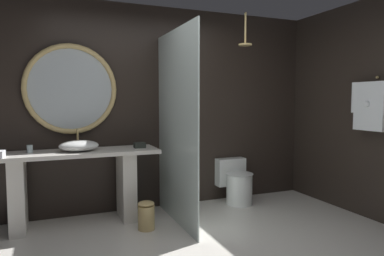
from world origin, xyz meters
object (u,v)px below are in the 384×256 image
(round_wall_mirror, at_px, (71,89))
(rain_shower_head, at_px, (245,40))
(waste_bin, at_px, (146,215))
(tumbler_cup, at_px, (30,149))
(vessel_sink, at_px, (79,146))
(toilet, at_px, (236,182))
(hanging_bathrobe, at_px, (372,104))
(tissue_box, at_px, (140,145))

(round_wall_mirror, distance_m, rain_shower_head, 2.21)
(waste_bin, bearing_deg, rain_shower_head, 10.67)
(tumbler_cup, height_order, round_wall_mirror, round_wall_mirror)
(vessel_sink, bearing_deg, waste_bin, -34.47)
(rain_shower_head, bearing_deg, vessel_sink, 174.65)
(toilet, bearing_deg, waste_bin, -159.52)
(tumbler_cup, relative_size, waste_bin, 0.27)
(vessel_sink, xyz_separation_m, waste_bin, (0.65, -0.45, -0.74))
(hanging_bathrobe, height_order, toilet, hanging_bathrobe)
(rain_shower_head, height_order, waste_bin, rain_shower_head)
(tissue_box, height_order, waste_bin, tissue_box)
(tumbler_cup, relative_size, round_wall_mirror, 0.08)
(rain_shower_head, relative_size, waste_bin, 1.30)
(rain_shower_head, bearing_deg, toilet, 82.65)
(tumbler_cup, bearing_deg, waste_bin, -24.11)
(round_wall_mirror, distance_m, toilet, 2.45)
(tissue_box, bearing_deg, vessel_sink, -179.59)
(toilet, height_order, waste_bin, toilet)
(round_wall_mirror, xyz_separation_m, rain_shower_head, (2.07, -0.46, 0.62))
(vessel_sink, relative_size, round_wall_mirror, 0.41)
(vessel_sink, bearing_deg, rain_shower_head, -5.35)
(tumbler_cup, bearing_deg, tissue_box, -3.14)
(tissue_box, height_order, rain_shower_head, rain_shower_head)
(round_wall_mirror, xyz_separation_m, hanging_bathrobe, (3.16, -1.42, -0.17))
(tissue_box, height_order, round_wall_mirror, round_wall_mirror)
(rain_shower_head, relative_size, hanging_bathrobe, 0.66)
(vessel_sink, relative_size, tissue_box, 3.32)
(tumbler_cup, height_order, toilet, tumbler_cup)
(toilet, bearing_deg, round_wall_mirror, 174.80)
(tumbler_cup, height_order, waste_bin, tumbler_cup)
(waste_bin, bearing_deg, toilet, 20.48)
(hanging_bathrobe, xyz_separation_m, toilet, (-1.06, 1.23, -1.08))
(vessel_sink, distance_m, hanging_bathrobe, 3.35)
(hanging_bathrobe, relative_size, waste_bin, 1.98)
(tissue_box, xyz_separation_m, round_wall_mirror, (-0.75, 0.26, 0.67))
(vessel_sink, height_order, toilet, vessel_sink)
(vessel_sink, bearing_deg, tissue_box, 0.41)
(round_wall_mirror, distance_m, waste_bin, 1.70)
(vessel_sink, distance_m, toilet, 2.14)
(round_wall_mirror, bearing_deg, toilet, -5.20)
(round_wall_mirror, relative_size, waste_bin, 3.37)
(tumbler_cup, bearing_deg, rain_shower_head, -5.88)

